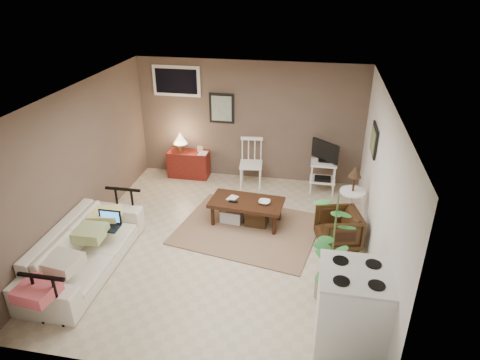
% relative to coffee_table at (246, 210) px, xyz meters
% --- Properties ---
extents(floor, '(5.00, 5.00, 0.00)m').
position_rel_coffee_table_xyz_m(floor, '(-0.26, -0.66, -0.26)').
color(floor, '#C1B293').
rests_on(floor, ground).
extents(art_back, '(0.50, 0.03, 0.60)m').
position_rel_coffee_table_xyz_m(art_back, '(-0.81, 1.81, 1.19)').
color(art_back, black).
extents(art_right, '(0.03, 0.60, 0.45)m').
position_rel_coffee_table_xyz_m(art_right, '(1.97, 0.39, 1.26)').
color(art_right, black).
extents(window, '(0.96, 0.03, 0.60)m').
position_rel_coffee_table_xyz_m(window, '(-1.71, 1.81, 1.69)').
color(window, white).
extents(rug, '(2.51, 2.16, 0.02)m').
position_rel_coffee_table_xyz_m(rug, '(0.07, -0.20, -0.25)').
color(rug, '#8F6C53').
rests_on(rug, floor).
extents(coffee_table, '(1.26, 0.73, 0.46)m').
position_rel_coffee_table_xyz_m(coffee_table, '(0.00, 0.00, 0.00)').
color(coffee_table, black).
rests_on(coffee_table, floor).
extents(sofa, '(0.66, 2.26, 0.88)m').
position_rel_coffee_table_xyz_m(sofa, '(-2.06, -1.63, 0.19)').
color(sofa, beige).
rests_on(sofa, floor).
extents(sofa_pillows, '(0.43, 2.15, 0.15)m').
position_rel_coffee_table_xyz_m(sofa_pillows, '(-2.01, -1.89, 0.29)').
color(sofa_pillows, beige).
rests_on(sofa_pillows, sofa).
extents(sofa_end_rails, '(0.61, 2.26, 0.76)m').
position_rel_coffee_table_xyz_m(sofa_end_rails, '(-1.93, -1.63, 0.12)').
color(sofa_end_rails, black).
rests_on(sofa_end_rails, floor).
extents(laptop, '(0.35, 0.25, 0.24)m').
position_rel_coffee_table_xyz_m(laptop, '(-1.84, -1.24, 0.32)').
color(laptop, black).
rests_on(laptop, sofa).
extents(red_console, '(0.83, 0.37, 0.96)m').
position_rel_coffee_table_xyz_m(red_console, '(-1.50, 1.60, 0.08)').
color(red_console, maroon).
rests_on(red_console, floor).
extents(spindle_chair, '(0.48, 0.48, 0.96)m').
position_rel_coffee_table_xyz_m(spindle_chair, '(-0.15, 1.44, 0.19)').
color(spindle_chair, white).
rests_on(spindle_chair, floor).
extents(tv_stand, '(0.50, 0.43, 1.04)m').
position_rel_coffee_table_xyz_m(tv_stand, '(1.26, 1.43, 0.29)').
color(tv_stand, white).
rests_on(tv_stand, floor).
extents(side_table, '(0.42, 0.42, 1.12)m').
position_rel_coffee_table_xyz_m(side_table, '(1.73, 0.23, 0.44)').
color(side_table, white).
rests_on(side_table, floor).
extents(armchair, '(0.72, 0.75, 0.64)m').
position_rel_coffee_table_xyz_m(armchair, '(1.52, -0.35, 0.06)').
color(armchair, '#31210D').
rests_on(armchair, floor).
extents(potted_plant, '(0.39, 0.39, 1.57)m').
position_rel_coffee_table_xyz_m(potted_plant, '(1.38, -1.61, 0.58)').
color(potted_plant, gray).
rests_on(potted_plant, floor).
extents(stove, '(0.79, 0.74, 1.04)m').
position_rel_coffee_table_xyz_m(stove, '(1.62, -2.37, 0.26)').
color(stove, white).
rests_on(stove, floor).
extents(bowl, '(0.20, 0.06, 0.19)m').
position_rel_coffee_table_xyz_m(bowl, '(0.31, -0.03, 0.28)').
color(bowl, black).
rests_on(bowl, coffee_table).
extents(book_table, '(0.14, 0.07, 0.20)m').
position_rel_coffee_table_xyz_m(book_table, '(-0.31, 0.06, 0.28)').
color(book_table, black).
rests_on(book_table, coffee_table).
extents(book_console, '(0.18, 0.02, 0.24)m').
position_rel_coffee_table_xyz_m(book_console, '(-1.24, 1.55, 0.42)').
color(book_console, black).
rests_on(book_console, red_console).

